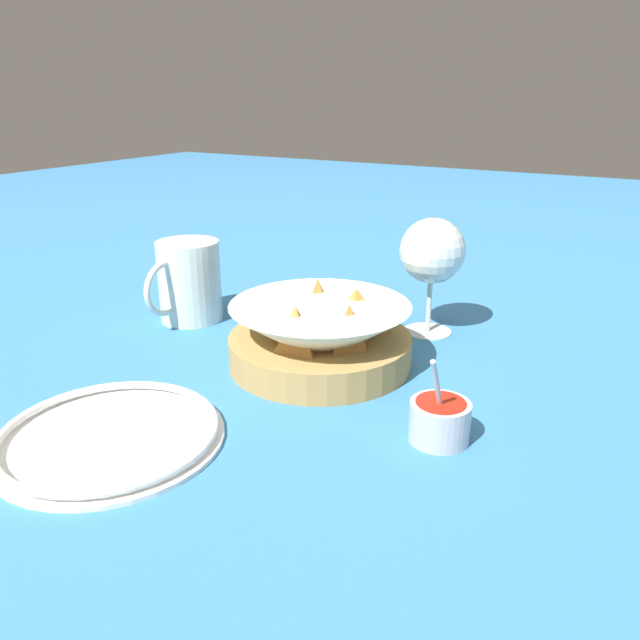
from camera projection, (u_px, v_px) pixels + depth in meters
name	position (u px, v px, depth m)	size (l,w,h in m)	color
ground_plane	(336.00, 361.00, 0.77)	(4.00, 4.00, 0.00)	teal
food_basket	(322.00, 337.00, 0.75)	(0.22, 0.22, 0.10)	#B2894C
sauce_cup	(440.00, 419.00, 0.59)	(0.06, 0.06, 0.10)	#B7B7BC
wine_glass	(432.00, 254.00, 0.83)	(0.09, 0.09, 0.16)	silver
beer_mug	(189.00, 284.00, 0.90)	(0.13, 0.09, 0.12)	silver
side_plate	(110.00, 435.00, 0.59)	(0.22, 0.22, 0.01)	white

